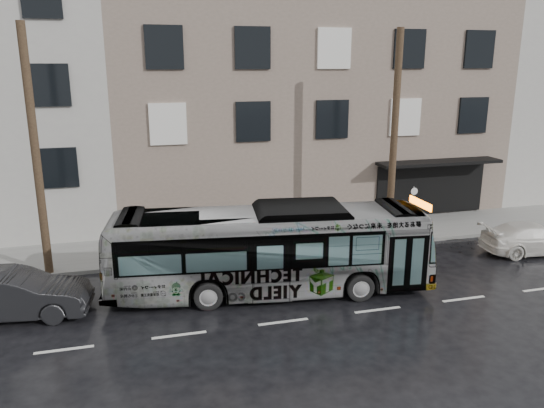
{
  "coord_description": "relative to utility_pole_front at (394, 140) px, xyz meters",
  "views": [
    {
      "loc": [
        -4.18,
        -16.83,
        7.81
      ],
      "look_at": [
        0.97,
        2.5,
        2.43
      ],
      "focal_mm": 35.0,
      "sensor_mm": 36.0,
      "label": 1
    }
  ],
  "objects": [
    {
      "name": "dark_sedan",
      "position": [
        -14.58,
        -3.29,
        -3.89
      ],
      "size": [
        4.76,
        2.14,
        1.52
      ],
      "primitive_type": "imported",
      "rotation": [
        0.0,
        0.0,
        1.45
      ],
      "color": "black",
      "rests_on": "ground"
    },
    {
      "name": "utility_pole_rear",
      "position": [
        -14.0,
        0.0,
        0.0
      ],
      "size": [
        0.3,
        0.3,
        9.0
      ],
      "primitive_type": "cylinder",
      "color": "#4D3B26",
      "rests_on": "sidewalk"
    },
    {
      "name": "sidewalk",
      "position": [
        -6.5,
        1.6,
        -4.58
      ],
      "size": [
        90.0,
        3.6,
        0.15
      ],
      "primitive_type": "cube",
      "color": "gray",
      "rests_on": "ground"
    },
    {
      "name": "white_sedan",
      "position": [
        5.4,
        -2.55,
        -4.01
      ],
      "size": [
        4.58,
        2.25,
        1.28
      ],
      "primitive_type": "imported",
      "rotation": [
        0.0,
        0.0,
        1.47
      ],
      "color": "silver",
      "rests_on": "ground"
    },
    {
      "name": "ground",
      "position": [
        -6.5,
        -3.3,
        -4.65
      ],
      "size": [
        120.0,
        120.0,
        0.0
      ],
      "primitive_type": "plane",
      "color": "black",
      "rests_on": "ground"
    },
    {
      "name": "sign_post",
      "position": [
        1.1,
        0.0,
        -3.3
      ],
      "size": [
        0.06,
        0.06,
        2.4
      ],
      "primitive_type": "cylinder",
      "color": "slate",
      "rests_on": "sidewalk"
    },
    {
      "name": "building_taupe",
      "position": [
        -1.5,
        9.4,
        0.85
      ],
      "size": [
        20.0,
        12.0,
        11.0
      ],
      "primitive_type": "cube",
      "color": "gray",
      "rests_on": "ground"
    },
    {
      "name": "bus",
      "position": [
        -6.34,
        -3.49,
        -3.1
      ],
      "size": [
        11.35,
        4.01,
        3.09
      ],
      "primitive_type": "imported",
      "rotation": [
        0.0,
        0.0,
        1.44
      ],
      "color": "#B2B2B2",
      "rests_on": "ground"
    },
    {
      "name": "utility_pole_front",
      "position": [
        0.0,
        0.0,
        0.0
      ],
      "size": [
        0.3,
        0.3,
        9.0
      ],
      "primitive_type": "cylinder",
      "color": "#4D3B26",
      "rests_on": "sidewalk"
    }
  ]
}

